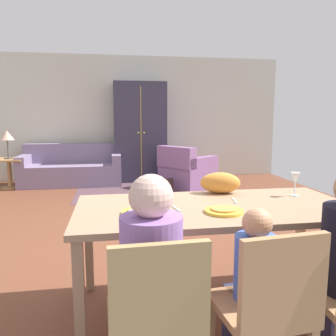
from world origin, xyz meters
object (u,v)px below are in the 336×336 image
object	(u,v)px
couch	(72,170)
handbag	(164,186)
dining_chair_child	(268,305)
table_lamp	(7,136)
dining_table	(215,215)
plate_near_man	(141,212)
dining_chair_man	(156,316)
cat	(220,183)
armchair	(186,171)
side_table	(9,169)
armoire	(140,132)
plate_near_child	(224,211)
wine_glass	(295,179)
person_child	(251,298)
person_man	(151,292)

from	to	relation	value
couch	handbag	distance (m)	2.10
dining_chair_child	table_lamp	bearing A→B (deg)	116.09
dining_table	plate_near_man	world-z (taller)	plate_near_man
dining_chair_man	cat	distance (m)	1.42
cat	couch	bearing A→B (deg)	123.44
plate_near_man	armchair	xyz separation A→B (m)	(1.24, 4.35, -0.45)
armchair	side_table	size ratio (longest dim) A/B	2.06
armoire	table_lamp	bearing A→B (deg)	-169.74
plate_near_child	couch	world-z (taller)	couch
wine_glass	dining_chair_man	bearing A→B (deg)	-140.42
dining_chair_man	handbag	size ratio (longest dim) A/B	2.72
person_child	table_lamp	size ratio (longest dim) A/B	1.71
armoire	plate_near_man	bearing A→B (deg)	-94.54
plate_near_man	dining_chair_man	distance (m)	0.76
person_man	armchair	xyz separation A→B (m)	(1.24, 4.88, -0.19)
armchair	side_table	world-z (taller)	armchair
dining_chair_child	person_child	xyz separation A→B (m)	(-0.01, 0.17, -0.06)
plate_near_man	person_child	xyz separation A→B (m)	(0.53, -0.54, -0.34)
plate_near_child	plate_near_man	bearing A→B (deg)	173.53
dining_table	armoire	xyz separation A→B (m)	(-0.11, 5.13, 0.36)
wine_glass	handbag	size ratio (longest dim) A/B	0.58
cat	side_table	distance (m)	5.16
plate_near_child	wine_glass	xyz separation A→B (m)	(0.69, 0.36, 0.12)
person_man	cat	distance (m)	1.27
plate_near_man	dining_chair_man	world-z (taller)	dining_chair_man
dining_chair_child	couch	distance (m)	5.96
wine_glass	side_table	distance (m)	5.63
plate_near_man	dining_chair_man	size ratio (longest dim) A/B	0.29
couch	armchair	bearing A→B (deg)	-17.05
side_table	table_lamp	distance (m)	0.63
couch	cat	bearing A→B (deg)	-69.67
person_man	person_child	bearing A→B (deg)	-0.57
dining_table	armoire	bearing A→B (deg)	91.26
dining_table	person_man	size ratio (longest dim) A/B	1.73
armchair	handbag	xyz separation A→B (m)	(-0.51, -0.47, -0.19)
cat	table_lamp	world-z (taller)	table_lamp
handbag	dining_chair_man	bearing A→B (deg)	-99.08
plate_near_child	armchair	distance (m)	4.49
wine_glass	handbag	xyz separation A→B (m)	(-0.49, 3.58, -0.76)
couch	armoire	xyz separation A→B (m)	(1.43, 0.21, 0.75)
handbag	couch	bearing A→B (deg)	146.41
armchair	person_man	bearing A→B (deg)	-104.30
dining_chair_man	armchair	bearing A→B (deg)	76.23
plate_near_man	dining_chair_man	xyz separation A→B (m)	(0.00, -0.71, -0.28)
person_child	table_lamp	xyz separation A→B (m)	(-2.68, 5.32, 0.58)
dining_chair_child	armchair	distance (m)	5.11
person_man	cat	size ratio (longest dim) A/B	3.47
handbag	cat	bearing A→B (deg)	-90.97
dining_table	wine_glass	distance (m)	0.74
wine_glass	armoire	size ratio (longest dim) A/B	0.09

